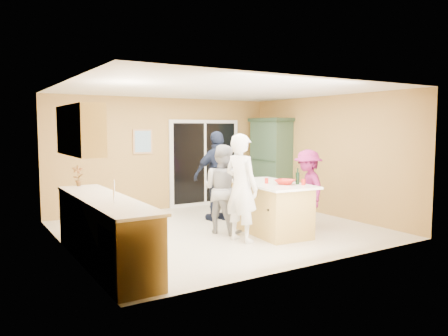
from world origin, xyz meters
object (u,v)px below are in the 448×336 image
woman_white (241,188)px  woman_navy (218,176)px  woman_grey (223,189)px  kitchen_island (271,209)px  green_hutch (271,163)px  woman_magenta (308,189)px

woman_white → woman_navy: (0.53, 1.64, 0.01)m
woman_white → woman_grey: 0.68m
kitchen_island → woman_grey: woman_grey is taller
green_hutch → kitchen_island: bearing=-127.7°
woman_grey → woman_navy: size_ratio=0.87×
woman_magenta → woman_grey: bearing=-88.5°
woman_white → woman_navy: 1.72m
kitchen_island → green_hutch: bearing=57.2°
woman_grey → kitchen_island: bearing=-150.4°
kitchen_island → woman_magenta: size_ratio=1.22×
woman_grey → green_hutch: bearing=-80.8°
kitchen_island → woman_navy: 1.55m
kitchen_island → woman_navy: size_ratio=0.99×
woman_navy → green_hutch: bearing=-152.9°
green_hutch → woman_magenta: size_ratio=1.43×
woman_grey → woman_navy: (0.49, 0.97, 0.12)m
green_hutch → woman_white: (-2.61, -2.55, -0.14)m
woman_magenta → kitchen_island: bearing=-72.7°
woman_white → woman_grey: size_ratio=1.13×
kitchen_island → woman_grey: size_ratio=1.14×
green_hutch → woman_navy: green_hutch is taller
woman_navy → kitchen_island: bearing=103.1°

